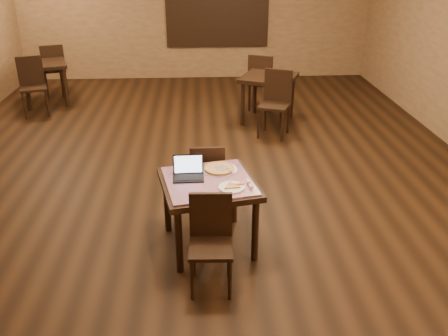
{
  "coord_description": "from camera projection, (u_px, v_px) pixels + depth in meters",
  "views": [
    {
      "loc": [
        0.03,
        -6.27,
        2.9
      ],
      "look_at": [
        0.27,
        -1.95,
        0.85
      ],
      "focal_mm": 38.0,
      "sensor_mm": 36.0,
      "label": 1
    }
  ],
  "objects": [
    {
      "name": "tiled_table",
      "position": [
        209.0,
        189.0,
        4.78
      ],
      "size": [
        1.08,
        1.08,
        0.76
      ],
      "rotation": [
        0.0,
        0.0,
        0.2
      ],
      "color": "black",
      "rests_on": "ground"
    },
    {
      "name": "wall_back",
      "position": [
        195.0,
        12.0,
        10.77
      ],
      "size": [
        8.0,
        0.02,
        3.0
      ],
      "primitive_type": "cube",
      "color": "#956F4C",
      "rests_on": "ground"
    },
    {
      "name": "other_table_a",
      "position": [
        268.0,
        84.0,
        8.28
      ],
      "size": [
        1.16,
        1.16,
        0.83
      ],
      "rotation": [
        0.0,
        0.0,
        -0.41
      ],
      "color": "black",
      "rests_on": "ground"
    },
    {
      "name": "chair_main_far",
      "position": [
        207.0,
        176.0,
        5.4
      ],
      "size": [
        0.4,
        0.4,
        0.9
      ],
      "rotation": [
        0.0,
        0.0,
        3.16
      ],
      "color": "black",
      "rests_on": "ground"
    },
    {
      "name": "other_table_b_chair_near",
      "position": [
        32.0,
        82.0,
        8.73
      ],
      "size": [
        0.58,
        0.58,
        1.06
      ],
      "rotation": [
        0.0,
        0.0,
        0.32
      ],
      "color": "black",
      "rests_on": "ground"
    },
    {
      "name": "pizza_slice",
      "position": [
        232.0,
        186.0,
        4.57
      ],
      "size": [
        0.21,
        0.21,
        0.02
      ],
      "primitive_type": null,
      "rotation": [
        0.0,
        0.0,
        0.12
      ],
      "color": "beige",
      "rests_on": "plate"
    },
    {
      "name": "mural",
      "position": [
        217.0,
        10.0,
        10.74
      ],
      "size": [
        2.34,
        0.05,
        1.64
      ],
      "color": "#276290",
      "rests_on": "wall_back"
    },
    {
      "name": "pizza_pan",
      "position": [
        219.0,
        169.0,
        4.95
      ],
      "size": [
        0.38,
        0.38,
        0.01
      ],
      "primitive_type": "cylinder",
      "color": "silver",
      "rests_on": "tiled_table"
    },
    {
      "name": "other_table_b",
      "position": [
        43.0,
        70.0,
        9.25
      ],
      "size": [
        1.1,
        1.1,
        0.82
      ],
      "rotation": [
        0.0,
        0.0,
        0.32
      ],
      "color": "black",
      "rests_on": "ground"
    },
    {
      "name": "other_table_b_chair_far",
      "position": [
        54.0,
        67.0,
        9.85
      ],
      "size": [
        0.58,
        0.58,
        1.06
      ],
      "rotation": [
        0.0,
        0.0,
        3.47
      ],
      "color": "black",
      "rests_on": "ground"
    },
    {
      "name": "chair_main_near",
      "position": [
        211.0,
        236.0,
        4.28
      ],
      "size": [
        0.4,
        0.4,
        0.9
      ],
      "rotation": [
        0.0,
        0.0,
        -0.04
      ],
      "color": "black",
      "rests_on": "ground"
    },
    {
      "name": "laptop",
      "position": [
        188.0,
        171.0,
        4.79
      ],
      "size": [
        0.31,
        0.25,
        0.21
      ],
      "rotation": [
        0.0,
        0.0,
        0.03
      ],
      "color": "black",
      "rests_on": "tiled_table"
    },
    {
      "name": "napkin_roll",
      "position": [
        250.0,
        184.0,
        4.62
      ],
      "size": [
        0.06,
        0.17,
        0.04
      ],
      "rotation": [
        0.0,
        0.0,
        0.16
      ],
      "color": "white",
      "rests_on": "tiled_table"
    },
    {
      "name": "spatula",
      "position": [
        221.0,
        168.0,
        4.93
      ],
      "size": [
        0.21,
        0.27,
        0.01
      ],
      "primitive_type": "cube",
      "rotation": [
        0.0,
        0.0,
        0.45
      ],
      "color": "silver",
      "rests_on": "pizza_whole"
    },
    {
      "name": "plate",
      "position": [
        232.0,
        187.0,
        4.58
      ],
      "size": [
        0.26,
        0.26,
        0.01
      ],
      "primitive_type": "cylinder",
      "color": "white",
      "rests_on": "tiled_table"
    },
    {
      "name": "ground",
      "position": [
        198.0,
        164.0,
        6.9
      ],
      "size": [
        10.0,
        10.0,
        0.0
      ],
      "primitive_type": "plane",
      "color": "black",
      "rests_on": "ground"
    },
    {
      "name": "pizza_whole",
      "position": [
        219.0,
        168.0,
        4.95
      ],
      "size": [
        0.32,
        0.32,
        0.02
      ],
      "color": "beige",
      "rests_on": "pizza_pan"
    },
    {
      "name": "other_table_a_chair_near",
      "position": [
        276.0,
        99.0,
        7.75
      ],
      "size": [
        0.61,
        0.61,
        1.07
      ],
      "rotation": [
        0.0,
        0.0,
        -0.41
      ],
      "color": "black",
      "rests_on": "ground"
    },
    {
      "name": "other_table_a_chair_far",
      "position": [
        262.0,
        79.0,
        8.89
      ],
      "size": [
        0.61,
        0.61,
        1.07
      ],
      "rotation": [
        0.0,
        0.0,
        2.73
      ],
      "color": "black",
      "rests_on": "ground"
    }
  ]
}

